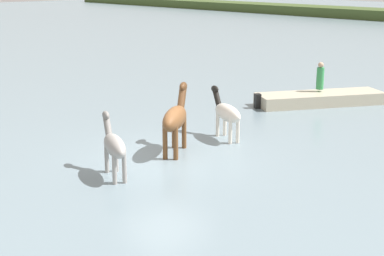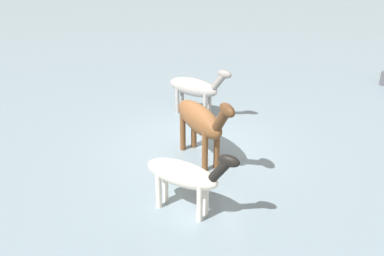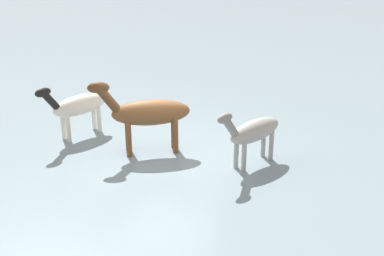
# 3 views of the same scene
# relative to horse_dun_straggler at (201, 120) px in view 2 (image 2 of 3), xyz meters

# --- Properties ---
(ground_plane) EXTENTS (193.87, 193.87, 0.00)m
(ground_plane) POSITION_rel_horse_dun_straggler_xyz_m (0.17, -0.60, -1.13)
(ground_plane) COLOR gray
(horse_dun_straggler) EXTENTS (1.89, 2.36, 2.05)m
(horse_dun_straggler) POSITION_rel_horse_dun_straggler_xyz_m (0.00, 0.00, 0.00)
(horse_dun_straggler) COLOR brown
(horse_dun_straggler) RESTS_ON ground_plane
(horse_gray_outer) EXTENTS (2.10, 1.14, 1.67)m
(horse_gray_outer) POSITION_rel_horse_dun_straggler_xyz_m (0.56, -2.73, -0.21)
(horse_gray_outer) COLOR #9E9993
(horse_gray_outer) RESTS_ON ground_plane
(horse_lead) EXTENTS (2.14, 1.08, 1.69)m
(horse_lead) POSITION_rel_horse_dun_straggler_xyz_m (0.02, 2.30, -0.20)
(horse_lead) COLOR silver
(horse_lead) RESTS_ON ground_plane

